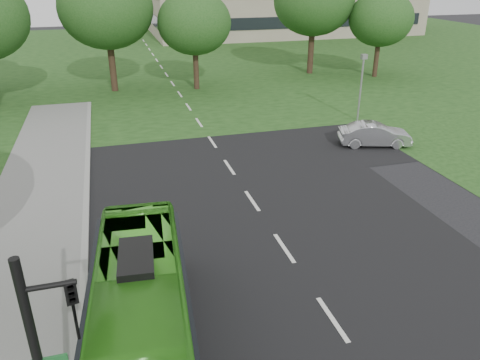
{
  "coord_description": "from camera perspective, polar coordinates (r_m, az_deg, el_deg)",
  "views": [
    {
      "loc": [
        -5.61,
        -11.7,
        9.49
      ],
      "look_at": [
        -0.86,
        4.95,
        1.6
      ],
      "focal_mm": 35.0,
      "sensor_mm": 36.0,
      "label": 1
    }
  ],
  "objects": [
    {
      "name": "bus",
      "position": [
        12.34,
        -11.97,
        -17.35
      ],
      "size": [
        3.1,
        9.94,
        2.72
      ],
      "primitive_type": "imported",
      "rotation": [
        0.0,
        0.0,
        -0.08
      ],
      "color": "#358E1D",
      "rests_on": "ground"
    },
    {
      "name": "camera_pole",
      "position": [
        32.36,
        14.62,
        11.88
      ],
      "size": [
        0.37,
        0.32,
        4.41
      ],
      "rotation": [
        0.0,
        0.0,
        -0.02
      ],
      "color": "gray",
      "rests_on": "ground"
    },
    {
      "name": "ground",
      "position": [
        16.07,
        7.99,
        -11.96
      ],
      "size": [
        160.0,
        160.0,
        0.0
      ],
      "primitive_type": "plane",
      "color": "black",
      "rests_on": "ground"
    },
    {
      "name": "tree_park_d",
      "position": [
        46.79,
        9.0,
        20.79
      ],
      "size": [
        7.47,
        7.47,
        9.87
      ],
      "color": "black",
      "rests_on": "ground"
    },
    {
      "name": "tree_park_e",
      "position": [
        46.63,
        16.82,
        18.3
      ],
      "size": [
        5.78,
        5.78,
        7.71
      ],
      "color": "black",
      "rests_on": "ground"
    },
    {
      "name": "tree_park_b",
      "position": [
        40.49,
        -16.02,
        19.46
      ],
      "size": [
        7.41,
        7.41,
        9.71
      ],
      "color": "black",
      "rests_on": "ground"
    },
    {
      "name": "sedan",
      "position": [
        28.29,
        16.09,
        5.36
      ],
      "size": [
        4.31,
        2.52,
        1.34
      ],
      "primitive_type": "imported",
      "rotation": [
        0.0,
        0.0,
        1.28
      ],
      "color": "#BABBC0",
      "rests_on": "ground"
    },
    {
      "name": "tree_park_c",
      "position": [
        40.06,
        -5.6,
        18.52
      ],
      "size": [
        5.98,
        5.98,
        7.95
      ],
      "color": "black",
      "rests_on": "ground"
    },
    {
      "name": "street_surfaces",
      "position": [
        36.1,
        -7.12,
        9.12
      ],
      "size": [
        120.0,
        120.0,
        0.15
      ],
      "color": "black",
      "rests_on": "ground"
    }
  ]
}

